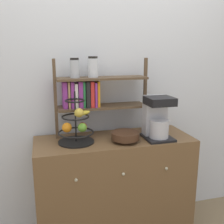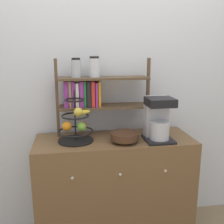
{
  "view_description": "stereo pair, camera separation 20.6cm",
  "coord_description": "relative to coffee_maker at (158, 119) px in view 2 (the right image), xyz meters",
  "views": [
    {
      "loc": [
        -0.55,
        -1.7,
        1.59
      ],
      "look_at": [
        -0.02,
        0.24,
        1.11
      ],
      "focal_mm": 42.0,
      "sensor_mm": 36.0,
      "label": 1
    },
    {
      "loc": [
        -0.35,
        -1.74,
        1.59
      ],
      "look_at": [
        -0.02,
        0.24,
        1.11
      ],
      "focal_mm": 42.0,
      "sensor_mm": 36.0,
      "label": 2
    }
  ],
  "objects": [
    {
      "name": "coffee_maker",
      "position": [
        0.0,
        0.0,
        0.0
      ],
      "size": [
        0.22,
        0.24,
        0.34
      ],
      "color": "black",
      "rests_on": "sideboard"
    },
    {
      "name": "shelf_hutch",
      "position": [
        -0.5,
        0.2,
        0.21
      ],
      "size": [
        0.78,
        0.2,
        0.65
      ],
      "color": "brown",
      "rests_on": "sideboard"
    },
    {
      "name": "sideboard",
      "position": [
        -0.34,
        0.07,
        -0.61
      ],
      "size": [
        1.27,
        0.49,
        0.89
      ],
      "color": "brown",
      "rests_on": "ground_plane"
    },
    {
      "name": "wall_back",
      "position": [
        -0.34,
        0.35,
        0.24
      ],
      "size": [
        7.0,
        0.05,
        2.6
      ],
      "primitive_type": "cube",
      "color": "silver",
      "rests_on": "ground_plane"
    },
    {
      "name": "fruit_stand",
      "position": [
        -0.64,
        0.06,
        -0.04
      ],
      "size": [
        0.28,
        0.28,
        0.4
      ],
      "color": "black",
      "rests_on": "sideboard"
    },
    {
      "name": "wooden_bowl",
      "position": [
        -0.27,
        -0.02,
        -0.12
      ],
      "size": [
        0.22,
        0.22,
        0.08
      ],
      "color": "#422819",
      "rests_on": "sideboard"
    }
  ]
}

